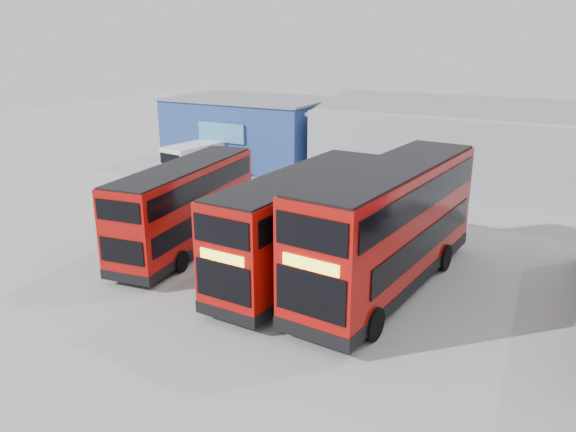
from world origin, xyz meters
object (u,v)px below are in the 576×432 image
Objects in this scene: office_block at (252,130)px; double_decker_right at (389,229)px; panel_van at (198,158)px; maintenance_shed at (559,152)px; double_decker_centre at (301,227)px; double_decker_left at (186,208)px.

double_decker_right is (17.35, -17.23, -0.09)m from office_block.
office_block reaches higher than panel_van.
maintenance_shed is at bearing 81.11° from double_decker_right.
office_block is 2.20× the size of panel_van.
panel_van is at bearing -161.78° from maintenance_shed.
maintenance_shed is 2.54× the size of double_decker_right.
double_decker_centre is 0.88× the size of double_decker_right.
double_decker_right is (-4.65, -19.23, -0.11)m from maintenance_shed.
double_decker_centre reaches higher than panel_van.
double_decker_right is (9.66, 0.55, 0.45)m from double_decker_left.
panel_van is at bearing 142.35° from double_decker_centre.
office_block is 22.72m from double_decker_centre.
double_decker_left is 0.93× the size of double_decker_centre.
panel_van is at bearing -100.68° from office_block.
office_block is at bearing -74.41° from double_decker_left.
double_decker_left is 1.77× the size of panel_van.
office_block is 1.24× the size of double_decker_left.
panel_van is (-18.40, 11.64, -1.18)m from double_decker_right.
double_decker_right reaches higher than double_decker_centre.
panel_van is (-14.90, 12.42, -0.91)m from double_decker_centre.
double_decker_left is 6.17m from double_decker_centre.
double_decker_right is 2.15× the size of panel_van.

